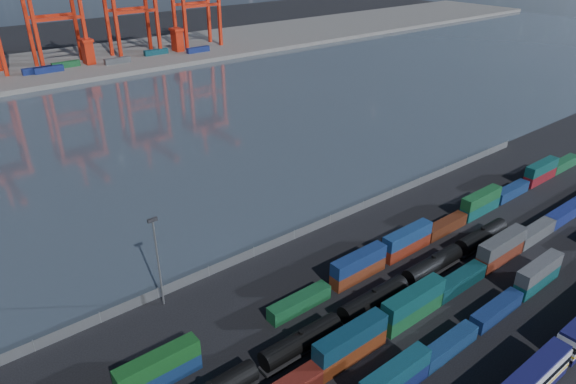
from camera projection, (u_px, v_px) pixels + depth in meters
ground at (401, 310)px, 84.96m from camera, size 700.00×700.00×0.00m
harbor_water at (136, 135)px, 157.99m from camera, size 700.00×700.00×0.00m
far_quay at (38, 68)px, 230.58m from camera, size 700.00×70.00×2.00m
container_row_south at (439, 349)px, 74.08m from camera, size 139.28×2.40×5.11m
container_row_mid at (440, 291)px, 86.08m from camera, size 142.15×2.60×5.55m
container_row_north at (416, 238)px, 100.79m from camera, size 141.37×2.43×5.17m
tanker_string at (339, 320)px, 79.51m from camera, size 91.70×3.05×4.37m
waterfront_fence at (294, 235)px, 103.98m from camera, size 160.12×0.12×2.20m
yard_light_mast at (158, 258)px, 82.11m from camera, size 1.60×0.40×16.60m
quay_containers at (19, 73)px, 213.30m from camera, size 172.58×10.99×2.60m
straddle_carriers at (35, 58)px, 219.14m from camera, size 140.00×7.00×11.10m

